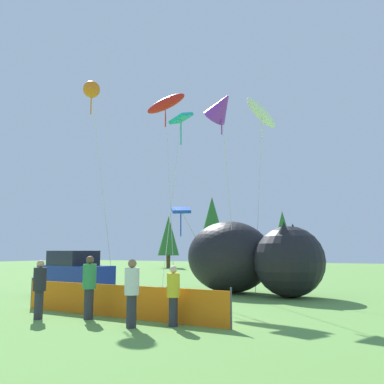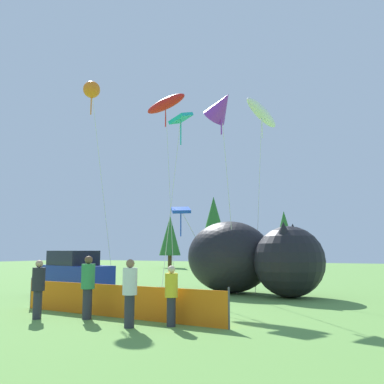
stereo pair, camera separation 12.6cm
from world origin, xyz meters
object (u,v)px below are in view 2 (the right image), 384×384
kite_purple_delta (221,107)px  kite_red_lizard (166,104)px  folding_chair (164,298)px  spectator_in_green_shirt (88,284)px  kite_orange_flower (92,91)px  kite_blue_box (181,211)px  parked_car (74,273)px  spectator_in_grey_shirt (171,293)px  kite_teal_diamond (181,121)px  spectator_in_red_shirt (38,287)px  inflatable_cat (248,260)px  spectator_in_blue_shirt (130,290)px  kite_white_ghost (262,114)px

kite_purple_delta → kite_red_lizard: bearing=152.6°
folding_chair → spectator_in_green_shirt: bearing=122.7°
spectator_in_green_shirt → kite_orange_flower: bearing=132.1°
kite_purple_delta → kite_blue_box: 5.52m
spectator_in_green_shirt → kite_red_lizard: bearing=107.1°
parked_car → kite_purple_delta: (6.72, 1.74, 7.45)m
parked_car → kite_red_lizard: size_ratio=0.39×
kite_red_lizard → parked_car: bearing=-121.9°
spectator_in_grey_shirt → kite_red_lizard: kite_red_lizard is taller
kite_teal_diamond → kite_orange_flower: bearing=-163.7°
spectator_in_grey_shirt → spectator_in_red_shirt: size_ratio=0.93×
kite_red_lizard → spectator_in_green_shirt: bearing=-72.9°
kite_purple_delta → kite_blue_box: kite_purple_delta is taller
inflatable_cat → spectator_in_blue_shirt: (0.24, -9.73, -0.62)m
spectator_in_green_shirt → kite_red_lizard: size_ratio=0.18×
spectator_in_grey_shirt → kite_teal_diamond: (-3.56, 6.83, 7.23)m
spectator_in_grey_shirt → kite_blue_box: 9.69m
kite_blue_box → spectator_in_blue_shirt: bearing=-69.2°
parked_car → kite_red_lizard: bearing=71.6°
parked_car → kite_purple_delta: kite_purple_delta is taller
parked_car → kite_purple_delta: 10.18m
inflatable_cat → kite_purple_delta: 7.25m
kite_orange_flower → kite_red_lizard: 4.06m
inflatable_cat → kite_red_lizard: kite_red_lizard is taller
inflatable_cat → kite_white_ghost: 7.48m
kite_orange_flower → kite_teal_diamond: (4.40, 1.29, -1.88)m
kite_blue_box → kite_white_ghost: bearing=27.6°
kite_teal_diamond → kite_blue_box: bearing=117.2°
spectator_in_grey_shirt → spectator_in_green_shirt: bearing=-178.1°
spectator_in_blue_shirt → kite_white_ghost: kite_white_ghost is taller
spectator_in_grey_shirt → spectator_in_red_shirt: 4.28m
folding_chair → kite_blue_box: 7.98m
parked_car → kite_blue_box: 5.84m
parked_car → spectator_in_red_shirt: bearing=-42.3°
folding_chair → kite_teal_diamond: size_ratio=0.10×
spectator_in_grey_shirt → kite_white_ghost: (-0.60, 10.05, 8.11)m
spectator_in_red_shirt → kite_teal_diamond: size_ratio=0.20×
spectator_in_red_shirt → spectator_in_blue_shirt: bearing=1.7°
spectator_in_red_shirt → kite_purple_delta: (2.82, 7.46, 7.49)m
folding_chair → spectator_in_grey_shirt: size_ratio=0.55×
kite_blue_box → spectator_in_green_shirt: bearing=-80.6°
spectator_in_grey_shirt → kite_orange_flower: size_ratio=0.16×
folding_chair → spectator_in_grey_shirt: spectator_in_grey_shirt is taller
spectator_in_blue_shirt → kite_red_lizard: bearing=116.4°
inflatable_cat → parked_car: bearing=-136.4°
kite_orange_flower → kite_blue_box: bearing=35.1°
inflatable_cat → spectator_in_blue_shirt: inflatable_cat is taller
kite_white_ghost → kite_purple_delta: bearing=-102.9°
kite_orange_flower → kite_red_lizard: size_ratio=0.99×
spectator_in_blue_shirt → spectator_in_red_shirt: bearing=-178.3°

